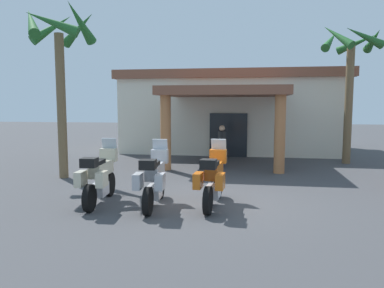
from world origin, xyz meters
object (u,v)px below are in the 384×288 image
object	(u,v)px
pedestrian	(222,143)
motel_building	(232,111)
motorcycle_orange	(213,178)
motorcycle_silver	(154,179)
palm_tree_roadside	(60,49)
palm_tree_near_portico	(351,61)
motorcycle_cream	(100,177)

from	to	relation	value
pedestrian	motel_building	bearing A→B (deg)	-78.14
motorcycle_orange	pedestrian	distance (m)	5.77
motorcycle_silver	palm_tree_roadside	xyz separation A→B (m)	(-3.98, 3.08, 3.65)
motel_building	pedestrian	xyz separation A→B (m)	(-0.13, -5.99, -1.18)
motel_building	motorcycle_silver	bearing A→B (deg)	-95.80
palm_tree_roadside	palm_tree_near_portico	world-z (taller)	palm_tree_near_portico
motorcycle_orange	palm_tree_roadside	bearing A→B (deg)	66.62
motorcycle_orange	palm_tree_roadside	distance (m)	7.12
motorcycle_cream	motel_building	bearing A→B (deg)	-17.02
motorcycle_cream	motorcycle_silver	distance (m)	1.44
motorcycle_silver	palm_tree_near_portico	distance (m)	10.78
motorcycle_cream	motorcycle_silver	xyz separation A→B (m)	(1.44, -0.07, 0.00)
motel_building	motorcycle_cream	distance (m)	12.36
palm_tree_roadside	motel_building	bearing A→B (deg)	58.99
pedestrian	motorcycle_silver	bearing A→B (deg)	91.36
motorcycle_orange	palm_tree_near_portico	bearing A→B (deg)	-29.70
pedestrian	palm_tree_near_portico	xyz separation A→B (m)	(5.24, 1.79, 3.34)
motorcycle_cream	palm_tree_near_portico	size ratio (longest dim) A/B	0.37
motel_building	palm_tree_roadside	xyz separation A→B (m)	(-5.37, -8.93, 2.19)
motorcycle_orange	palm_tree_near_portico	world-z (taller)	palm_tree_near_portico
motorcycle_cream	motorcycle_orange	xyz separation A→B (m)	(2.88, 0.19, 0.00)
motel_building	palm_tree_near_portico	bearing A→B (deg)	-38.65
motel_building	palm_tree_roadside	size ratio (longest dim) A/B	2.00
motorcycle_silver	pedestrian	size ratio (longest dim) A/B	1.31
motorcycle_cream	motorcycle_silver	world-z (taller)	same
pedestrian	palm_tree_roadside	bearing A→B (deg)	42.46
motel_building	motorcycle_silver	distance (m)	12.18
motel_building	motorcycle_orange	world-z (taller)	motel_building
motel_building	motorcycle_orange	xyz separation A→B (m)	(0.05, -11.75, -1.46)
palm_tree_near_portico	motorcycle_cream	bearing A→B (deg)	-135.72
motel_building	palm_tree_near_portico	xyz separation A→B (m)	(5.11, -4.20, 2.16)
motorcycle_orange	palm_tree_roadside	xyz separation A→B (m)	(-5.42, 2.82, 3.65)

